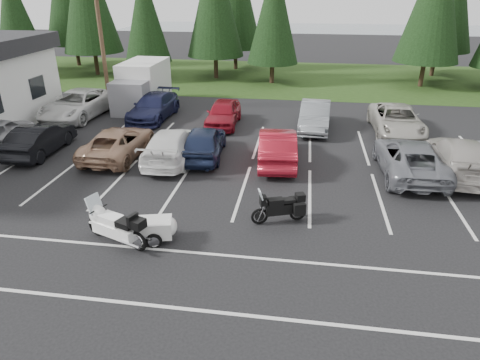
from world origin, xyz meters
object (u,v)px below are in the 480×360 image
Objects in this scene: car_far_3 at (315,116)px; cargo_trailer at (154,230)px; car_near_2 at (118,143)px; car_far_2 at (223,113)px; car_far_4 at (397,120)px; car_near_0 at (2,132)px; car_near_1 at (40,139)px; car_near_6 at (410,158)px; adventure_motorcycle at (279,205)px; box_truck at (140,86)px; car_near_4 at (204,142)px; car_near_5 at (277,146)px; car_far_1 at (154,107)px; car_far_0 at (78,104)px; car_near_7 at (459,157)px; touring_motorcycle at (115,222)px; car_near_3 at (172,145)px; utility_pole at (101,35)px.

car_far_3 is 2.83× the size of cargo_trailer.
car_near_2 is 6.94m from car_far_2.
cargo_trailer is (-9.67, -12.48, -0.37)m from car_far_4.
car_near_1 is at bearing 162.87° from car_near_0.
car_far_2 is (-9.28, 5.77, -0.02)m from car_near_6.
car_far_3 reaches higher than adventure_motorcycle.
adventure_motorcycle is (-5.75, -10.73, -0.08)m from car_far_4.
car_near_6 is (15.43, -8.73, -0.70)m from box_truck.
car_far_4 is (20.40, 4.90, 0.06)m from car_near_0.
car_near_5 reaches higher than car_near_4.
car_near_1 is at bearing -116.15° from car_far_1.
car_near_5 is (3.50, -0.15, 0.02)m from car_near_4.
car_far_0 is at bearing 177.74° from car_far_2.
car_near_1 reaches higher than car_near_0.
car_near_2 is 15.49m from car_near_7.
touring_motorcycle is (-6.36, -12.90, -0.01)m from car_far_3.
car_far_2 is 1.95× the size of adventure_motorcycle.
car_near_4 is 2.72× the size of cargo_trailer.
car_near_1 is 0.89× the size of car_near_2.
car_far_2 reaches higher than cargo_trailer.
car_near_4 is at bearing -179.98° from car_near_0.
car_near_1 is 2.70× the size of cargo_trailer.
car_near_5 is 8.89m from touring_motorcycle.
car_near_6 is 15.18m from car_far_1.
car_near_3 is 8.79m from car_far_3.
box_truck reaches higher than car_near_3.
box_truck is 17.74m from car_near_6.
car_near_1 is 0.82× the size of car_near_7.
car_near_5 is at bearing -34.09° from car_far_1.
car_far_4 is (18.92, -0.28, -0.07)m from car_far_0.
car_far_0 is 4.74m from car_far_1.
car_near_7 is 1.27× the size of car_far_2.
utility_pole is at bearing 170.90° from car_far_4.
car_far_1 is 4.52m from car_far_2.
car_near_2 is at bearing -1.69° from car_near_5.
car_near_2 is 1.05× the size of car_near_5.
car_near_3 is (9.29, -0.75, 0.04)m from car_near_0.
car_near_2 reaches higher than car_near_0.
car_near_1 is 12.96m from adventure_motorcycle.
box_truck is 8.86m from car_near_2.
car_far_4 is 12.17m from adventure_motorcycle.
car_near_0 is 15.76m from adventure_motorcycle.
car_near_0 is at bearing 161.79° from touring_motorcycle.
car_near_6 is 2.17m from car_near_7.
car_near_5 reaches higher than car_far_4.
car_near_3 is at bearing -61.14° from box_truck.
car_near_0 is at bearing 138.03° from adventure_motorcycle.
car_far_0 is at bearing -34.52° from car_near_4.
box_truck is at bearing -62.97° from car_near_3.
car_near_7 is at bearing 52.21° from touring_motorcycle.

